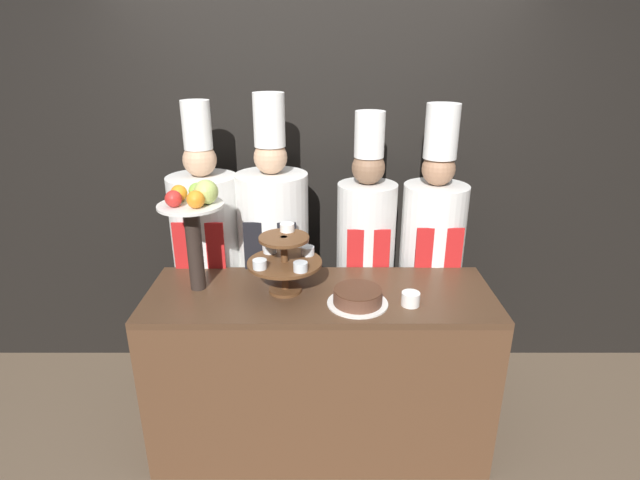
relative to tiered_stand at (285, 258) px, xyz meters
The scene contains 11 objects.
ground_plane 1.19m from the tiered_stand, 61.47° to the right, with size 14.00×14.00×0.00m, color brown.
wall_back 0.92m from the tiered_stand, 78.26° to the left, with size 10.00×0.06×2.80m.
buffet_counter 0.68m from the tiered_stand, ahead, with size 1.78×0.62×0.94m.
tiered_stand is the anchor object (origin of this frame).
fruit_pedestal 0.50m from the tiered_stand, behind, with size 0.32×0.32×0.58m.
cake_round 0.42m from the tiered_stand, 21.44° to the right, with size 0.30×0.30×0.08m.
cup_white 0.66m from the tiered_stand, 13.78° to the right, with size 0.09×0.09×0.07m.
chef_left 0.70m from the tiered_stand, 136.81° to the left, with size 0.41×0.41×1.85m.
chef_center_left 0.50m from the tiered_stand, 102.02° to the left, with size 0.42×0.42×1.89m.
chef_center_right 0.67m from the tiered_stand, 45.97° to the left, with size 0.35×0.35×1.80m.
chef_right 0.98m from the tiered_stand, 28.85° to the left, with size 0.38×0.38×1.84m.
Camera 1 is at (0.00, -1.98, 2.13)m, focal length 28.00 mm.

